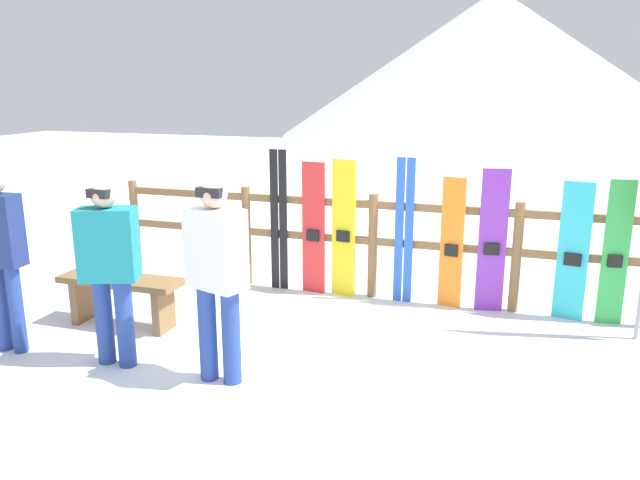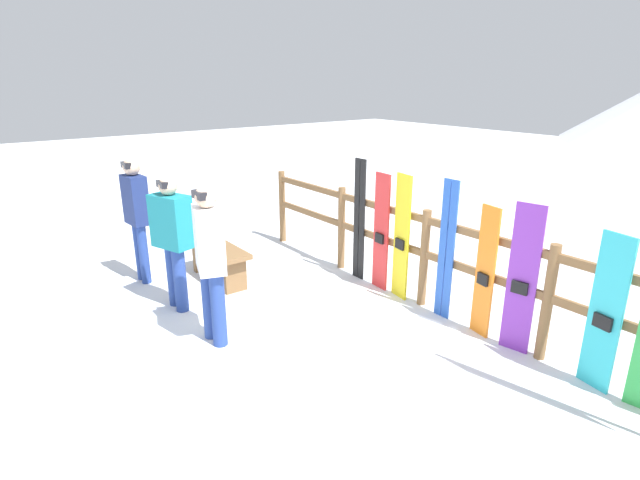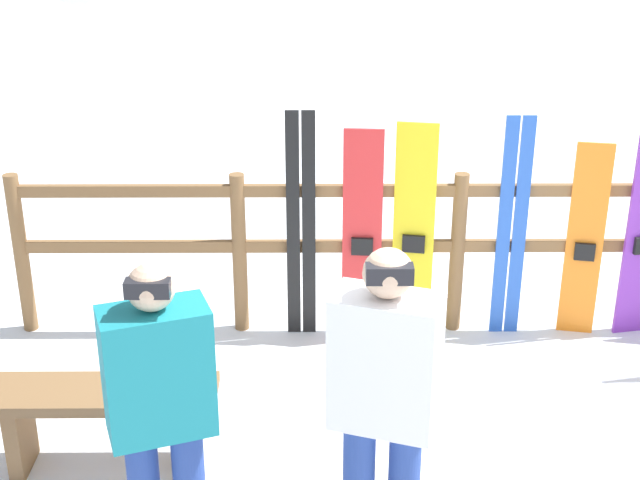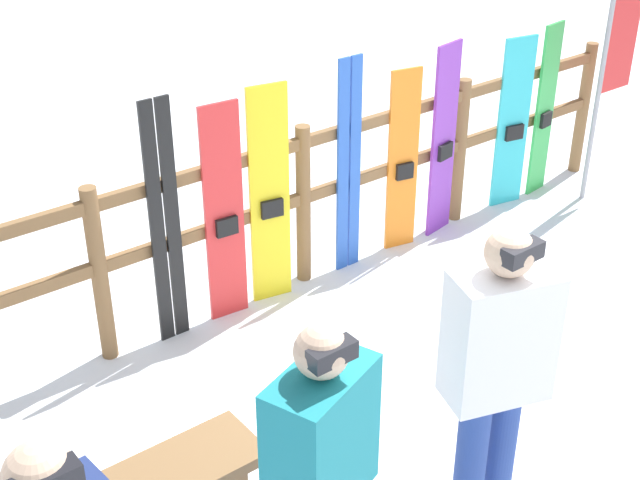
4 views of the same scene
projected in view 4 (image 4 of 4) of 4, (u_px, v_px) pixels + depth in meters
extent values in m
plane|color=white|center=(523.00, 429.00, 4.90)|extent=(40.00, 40.00, 0.00)
cylinder|color=brown|center=(100.00, 276.00, 5.21)|extent=(0.10, 0.10, 1.15)
cylinder|color=brown|center=(303.00, 205.00, 6.01)|extent=(0.10, 0.10, 1.15)
cylinder|color=brown|center=(459.00, 151.00, 6.81)|extent=(0.10, 0.10, 1.15)
cylinder|color=brown|center=(583.00, 109.00, 7.61)|extent=(0.10, 0.10, 1.15)
cube|color=brown|center=(303.00, 198.00, 5.98)|extent=(5.97, 0.05, 0.08)
cube|color=brown|center=(303.00, 143.00, 5.79)|extent=(5.97, 0.05, 0.08)
cube|color=teal|center=(321.00, 438.00, 3.31)|extent=(0.51, 0.39, 0.59)
sphere|color=#D8B293|center=(321.00, 352.00, 3.11)|extent=(0.20, 0.20, 0.20)
cube|color=black|center=(332.00, 354.00, 3.06)|extent=(0.18, 0.07, 0.07)
cylinder|color=navy|center=(470.00, 469.00, 4.08)|extent=(0.14, 0.14, 0.78)
cylinder|color=navy|center=(500.00, 450.00, 4.19)|extent=(0.14, 0.14, 0.78)
cube|color=white|center=(500.00, 336.00, 3.80)|extent=(0.51, 0.38, 0.62)
sphere|color=#D8B293|center=(510.00, 252.00, 3.60)|extent=(0.21, 0.21, 0.21)
cube|color=black|center=(523.00, 253.00, 3.54)|extent=(0.19, 0.07, 0.07)
sphere|color=#D8B293|center=(39.00, 477.00, 2.49)|extent=(0.21, 0.21, 0.21)
cube|color=black|center=(157.00, 228.00, 5.27)|extent=(0.09, 0.02, 1.59)
cube|color=black|center=(173.00, 222.00, 5.32)|extent=(0.09, 0.02, 1.59)
cube|color=red|center=(224.00, 215.00, 5.54)|extent=(0.27, 0.05, 1.47)
cube|color=black|center=(227.00, 227.00, 5.56)|extent=(0.15, 0.04, 0.12)
cube|color=yellow|center=(269.00, 197.00, 5.72)|extent=(0.27, 0.07, 1.51)
cube|color=black|center=(272.00, 209.00, 5.73)|extent=(0.15, 0.06, 0.12)
cube|color=blue|center=(343.00, 169.00, 6.03)|extent=(0.09, 0.02, 1.56)
cube|color=blue|center=(355.00, 165.00, 6.09)|extent=(0.09, 0.02, 1.56)
cube|color=orange|center=(403.00, 161.00, 6.37)|extent=(0.24, 0.07, 1.37)
cube|color=black|center=(405.00, 171.00, 6.38)|extent=(0.14, 0.06, 0.12)
cube|color=purple|center=(443.00, 141.00, 6.56)|extent=(0.28, 0.07, 1.48)
cube|color=black|center=(445.00, 151.00, 6.58)|extent=(0.16, 0.06, 0.12)
cube|color=#2DBFCC|center=(513.00, 123.00, 6.99)|extent=(0.29, 0.08, 1.39)
cube|color=black|center=(514.00, 133.00, 7.01)|extent=(0.16, 0.06, 0.12)
cube|color=green|center=(545.00, 110.00, 7.18)|extent=(0.24, 0.06, 1.43)
cube|color=black|center=(546.00, 120.00, 7.20)|extent=(0.14, 0.05, 0.12)
cylinder|color=#99999E|center=(608.00, 32.00, 6.73)|extent=(0.04, 0.04, 2.79)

